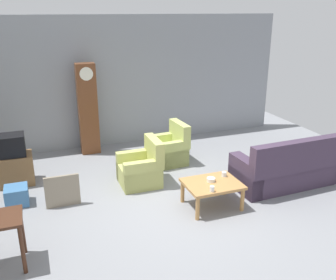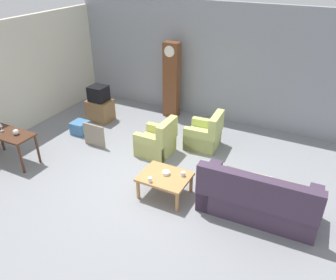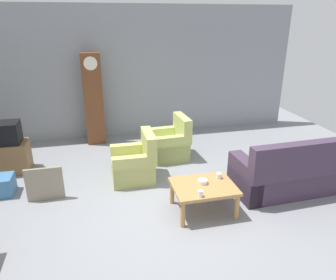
% 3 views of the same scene
% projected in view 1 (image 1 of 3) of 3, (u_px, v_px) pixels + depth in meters
% --- Properties ---
extents(ground_plane, '(10.40, 10.40, 0.00)m').
position_uv_depth(ground_plane, '(177.00, 203.00, 6.77)').
color(ground_plane, gray).
extents(garage_door_wall, '(8.40, 0.16, 3.20)m').
position_uv_depth(garage_door_wall, '(125.00, 81.00, 9.43)').
color(garage_door_wall, gray).
rests_on(garage_door_wall, ground_plane).
extents(couch_floral, '(2.13, 0.95, 1.04)m').
position_uv_depth(couch_floral, '(287.00, 169.00, 7.35)').
color(couch_floral, '#423347').
rests_on(couch_floral, ground_plane).
extents(armchair_olive_near, '(0.79, 0.76, 0.92)m').
position_uv_depth(armchair_olive_near, '(141.00, 169.00, 7.44)').
color(armchair_olive_near, '#B7BC66').
rests_on(armchair_olive_near, ground_plane).
extents(armchair_olive_far, '(0.84, 0.81, 0.92)m').
position_uv_depth(armchair_olive_far, '(169.00, 150.00, 8.47)').
color(armchair_olive_far, '#BCC86D').
rests_on(armchair_olive_far, ground_plane).
extents(coffee_table_wood, '(0.96, 0.76, 0.46)m').
position_uv_depth(coffee_table_wood, '(212.00, 186.00, 6.55)').
color(coffee_table_wood, '#B27F47').
rests_on(coffee_table_wood, ground_plane).
extents(grandfather_clock, '(0.44, 0.30, 2.16)m').
position_uv_depth(grandfather_clock, '(88.00, 109.00, 8.83)').
color(grandfather_clock, brown).
rests_on(grandfather_clock, ground_plane).
extents(tv_stand_cabinet, '(0.68, 0.52, 0.61)m').
position_uv_depth(tv_stand_cabinet, '(16.00, 169.00, 7.46)').
color(tv_stand_cabinet, brown).
rests_on(tv_stand_cabinet, ground_plane).
extents(tv_crt, '(0.48, 0.44, 0.42)m').
position_uv_depth(tv_crt, '(12.00, 145.00, 7.29)').
color(tv_crt, black).
rests_on(tv_crt, tv_stand_cabinet).
extents(framed_picture_leaning, '(0.60, 0.05, 0.58)m').
position_uv_depth(framed_picture_leaning, '(62.00, 191.00, 6.59)').
color(framed_picture_leaning, gray).
rests_on(framed_picture_leaning, ground_plane).
extents(storage_box_blue, '(0.40, 0.40, 0.33)m').
position_uv_depth(storage_box_blue, '(17.00, 196.00, 6.70)').
color(storage_box_blue, teal).
rests_on(storage_box_blue, ground_plane).
extents(cup_white_porcelain, '(0.08, 0.08, 0.10)m').
position_uv_depth(cup_white_porcelain, '(212.00, 189.00, 6.19)').
color(cup_white_porcelain, white).
rests_on(cup_white_porcelain, coffee_table_wood).
extents(cup_blue_rimmed, '(0.09, 0.09, 0.09)m').
position_uv_depth(cup_blue_rimmed, '(224.00, 174.00, 6.76)').
color(cup_blue_rimmed, silver).
rests_on(cup_blue_rimmed, coffee_table_wood).
extents(bowl_white_stacked, '(0.15, 0.15, 0.06)m').
position_uv_depth(bowl_white_stacked, '(211.00, 180.00, 6.57)').
color(bowl_white_stacked, white).
rests_on(bowl_white_stacked, coffee_table_wood).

